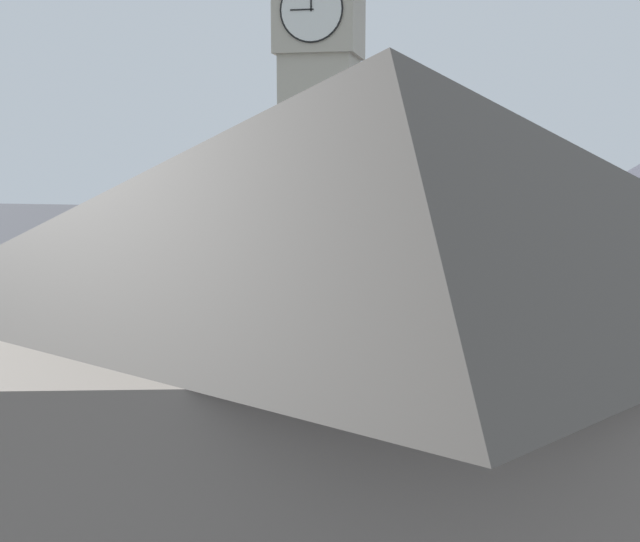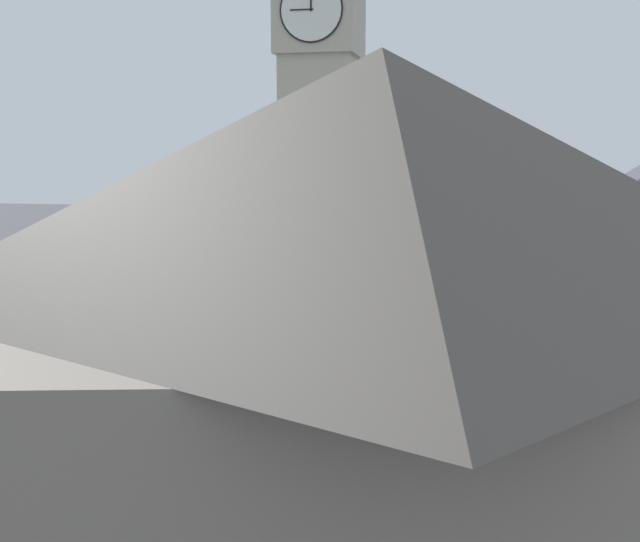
{
  "view_description": "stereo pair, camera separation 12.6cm",
  "coord_description": "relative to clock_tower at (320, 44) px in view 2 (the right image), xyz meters",
  "views": [
    {
      "loc": [
        -5.98,
        28.82,
        9.3
      ],
      "look_at": [
        0.0,
        0.0,
        4.83
      ],
      "focal_mm": 43.96,
      "sensor_mm": 36.0,
      "label": 1
    },
    {
      "loc": [
        -6.1,
        28.8,
        9.3
      ],
      "look_at": [
        0.0,
        0.0,
        4.83
      ],
      "focal_mm": 43.96,
      "sensor_mm": 36.0,
      "label": 2
    }
  ],
  "objects": [
    {
      "name": "car_white_side",
      "position": [
        -6.02,
        -7.76,
        -12.43
      ],
      "size": [
        3.08,
        4.46,
        1.53
      ],
      "color": "#236B38",
      "rests_on": "ground"
    },
    {
      "name": "ground_plane",
      "position": [
        -0.0,
        -0.0,
        -13.19
      ],
      "size": [
        200.0,
        200.0,
        0.0
      ],
      "primitive_type": "plane",
      "color": "#424247"
    },
    {
      "name": "pedestrian",
      "position": [
        3.29,
        -6.97,
        -12.18
      ],
      "size": [
        0.45,
        0.4,
        1.69
      ],
      "color": "black",
      "rests_on": "ground"
    },
    {
      "name": "road_sign",
      "position": [
        -0.67,
        -9.96,
        -11.29
      ],
      "size": [
        0.6,
        0.07,
        2.8
      ],
      "color": "gray",
      "rests_on": "ground"
    },
    {
      "name": "car_blue_kerb",
      "position": [
        5.75,
        4.06,
        -12.43
      ],
      "size": [
        4.32,
        3.82,
        1.53
      ],
      "color": "black",
      "rests_on": "ground"
    },
    {
      "name": "tree",
      "position": [
        4.02,
        12.01,
        -8.3
      ],
      "size": [
        4.75,
        4.75,
        7.28
      ],
      "color": "brown",
      "rests_on": "ground"
    },
    {
      "name": "building_corner_back",
      "position": [
        -4.89,
        19.7,
        -7.85
      ],
      "size": [
        9.87,
        8.77,
        10.48
      ],
      "color": "slate",
      "rests_on": "ground"
    },
    {
      "name": "building_terrace_right",
      "position": [
        12.55,
        -14.3,
        -9.22
      ],
      "size": [
        12.05,
        11.65,
        7.77
      ],
      "color": "#995142",
      "rests_on": "ground"
    },
    {
      "name": "car_red_corner",
      "position": [
        8.34,
        -3.88,
        -12.43
      ],
      "size": [
        4.41,
        3.57,
        1.53
      ],
      "color": "#236B38",
      "rests_on": "ground"
    },
    {
      "name": "clock_tower",
      "position": [
        0.0,
        0.0,
        0.0
      ],
      "size": [
        3.92,
        3.92,
        22.51
      ],
      "color": "#A59C89",
      "rests_on": "ground"
    },
    {
      "name": "car_silver_kerb",
      "position": [
        -3.44,
        5.64,
        -12.43
      ],
      "size": [
        4.23,
        3.96,
        1.53
      ],
      "color": "#2D5BB7",
      "rests_on": "ground"
    }
  ]
}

